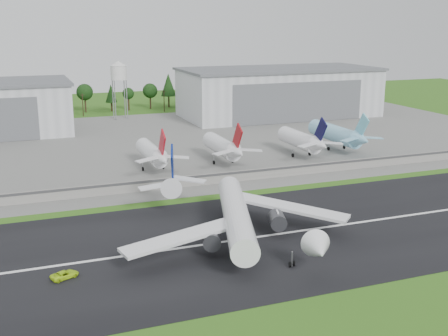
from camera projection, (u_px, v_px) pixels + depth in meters
name	position (u px, v px, depth m)	size (l,w,h in m)	color
ground	(301.00, 250.00, 122.55)	(600.00, 600.00, 0.00)	#275714
runway	(281.00, 234.00, 131.59)	(320.00, 60.00, 0.10)	black
runway_centerline	(281.00, 234.00, 131.58)	(220.00, 1.00, 0.02)	white
apron	(162.00, 143.00, 231.19)	(320.00, 150.00, 0.10)	slate
blast_fence	(216.00, 178.00, 171.88)	(240.00, 0.61, 3.50)	gray
hangar_east	(279.00, 92.00, 294.30)	(102.00, 47.00, 25.20)	silver
water_tower	(119.00, 71.00, 282.15)	(8.40, 8.40, 29.40)	#99999E
utility_poles	(125.00, 114.00, 303.63)	(230.00, 3.00, 12.00)	black
treeline	(120.00, 110.00, 317.22)	(320.00, 16.00, 22.00)	black
main_airliner	(237.00, 221.00, 126.16)	(54.70, 58.01, 18.17)	white
ground_vehicle	(65.00, 275.00, 108.50)	(2.52, 5.46, 1.52)	#BDE91B
parked_jet_red_a	(154.00, 154.00, 185.52)	(7.36, 31.29, 16.53)	white
parked_jet_red_b	(225.00, 147.00, 194.10)	(7.36, 31.29, 16.75)	white
parked_jet_navy	(304.00, 141.00, 204.62)	(7.36, 31.29, 16.84)	white
parked_jet_skyblue	(339.00, 134.00, 215.31)	(7.36, 37.29, 17.03)	#85C7E6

